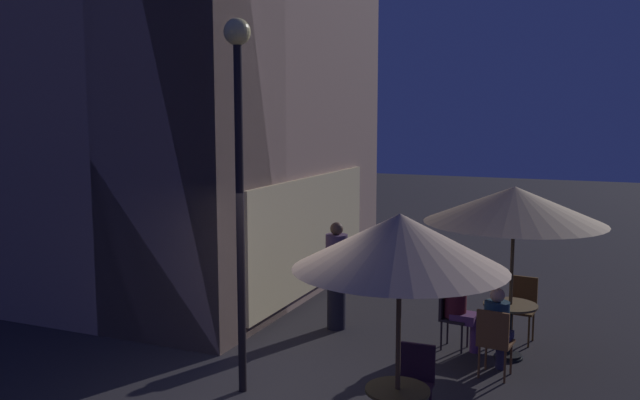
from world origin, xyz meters
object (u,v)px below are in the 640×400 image
(cafe_chair_2, at_px, (449,313))
(cafe_chair_3, at_px, (494,338))
(cafe_chair_4, at_px, (522,303))
(patron_standing_2, at_px, (336,275))
(cafe_table_1, at_px, (510,318))
(cafe_chair_1, at_px, (416,377))
(patio_umbrella_0, at_px, (400,242))
(patio_umbrella_1, at_px, (514,205))
(street_lamp_near_corner, at_px, (239,142))
(patron_seated_0, at_px, (459,304))
(patron_seated_1, at_px, (498,325))

(cafe_chair_2, xyz_separation_m, cafe_chair_3, (-0.92, -0.78, 0.02))
(cafe_chair_4, xyz_separation_m, patron_standing_2, (-0.56, 2.81, 0.28))
(cafe_table_1, bearing_deg, cafe_chair_2, 84.82)
(cafe_chair_1, height_order, cafe_chair_2, cafe_chair_2)
(cafe_chair_4, bearing_deg, patio_umbrella_0, -4.91)
(patio_umbrella_0, xyz_separation_m, patio_umbrella_1, (3.26, -0.69, -0.02))
(street_lamp_near_corner, bearing_deg, patio_umbrella_0, -109.88)
(patio_umbrella_0, height_order, cafe_chair_1, patio_umbrella_0)
(patron_seated_0, bearing_deg, cafe_chair_4, 47.96)
(patio_umbrella_1, distance_m, cafe_chair_1, 3.03)
(cafe_chair_2, bearing_deg, patio_umbrella_1, 0.00)
(street_lamp_near_corner, distance_m, patron_seated_0, 4.13)
(patio_umbrella_1, height_order, cafe_chair_2, patio_umbrella_1)
(street_lamp_near_corner, height_order, cafe_chair_2, street_lamp_near_corner)
(patio_umbrella_1, xyz_separation_m, cafe_chair_1, (-2.43, 0.72, -1.66))
(patio_umbrella_1, bearing_deg, cafe_table_1, 180.00)
(cafe_chair_1, bearing_deg, patio_umbrella_0, 0.00)
(street_lamp_near_corner, bearing_deg, patio_umbrella_1, -49.94)
(patio_umbrella_0, height_order, patio_umbrella_1, patio_umbrella_0)
(cafe_chair_4, relative_size, patron_seated_1, 0.82)
(cafe_table_1, relative_size, patron_standing_2, 0.45)
(cafe_table_1, bearing_deg, patron_seated_1, 173.63)
(cafe_chair_1, bearing_deg, cafe_table_1, 161.57)
(patio_umbrella_0, bearing_deg, patron_standing_2, 30.14)
(street_lamp_near_corner, relative_size, cafe_chair_2, 5.11)
(patio_umbrella_0, xyz_separation_m, patron_standing_2, (3.51, 2.04, -1.34))
(patio_umbrella_0, bearing_deg, patio_umbrella_1, -11.95)
(street_lamp_near_corner, bearing_deg, patron_standing_2, -3.97)
(cafe_chair_2, relative_size, patron_standing_2, 0.51)
(street_lamp_near_corner, xyz_separation_m, cafe_chair_2, (2.53, -2.05, -2.57))
(cafe_chair_3, height_order, patron_seated_0, patron_seated_0)
(cafe_chair_3, bearing_deg, patron_standing_2, 73.78)
(cafe_chair_1, relative_size, cafe_chair_4, 0.90)
(cafe_chair_2, distance_m, patron_standing_2, 1.90)
(cafe_chair_2, xyz_separation_m, cafe_chair_4, (0.74, -0.95, 0.06))
(patio_umbrella_0, bearing_deg, cafe_table_1, -11.95)
(patron_seated_1, bearing_deg, patron_seated_0, 47.15)
(patio_umbrella_0, distance_m, cafe_chair_3, 2.99)
(cafe_chair_1, distance_m, cafe_chair_3, 1.71)
(cafe_chair_3, bearing_deg, patio_umbrella_1, 0.00)
(cafe_chair_4, relative_size, patron_standing_2, 0.57)
(patron_seated_0, height_order, patron_seated_1, patron_seated_0)
(cafe_table_1, xyz_separation_m, patio_umbrella_1, (0.00, 0.00, 1.61))
(cafe_chair_4, height_order, patron_seated_1, patron_seated_1)
(cafe_chair_3, relative_size, patron_standing_2, 0.54)
(street_lamp_near_corner, xyz_separation_m, cafe_chair_1, (0.02, -2.20, -2.58))
(patio_umbrella_1, xyz_separation_m, patron_seated_0, (0.07, 0.73, -1.51))
(cafe_table_1, height_order, cafe_chair_3, cafe_chair_3)
(patio_umbrella_1, bearing_deg, patron_seated_1, 173.63)
(street_lamp_near_corner, height_order, patio_umbrella_0, street_lamp_near_corner)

